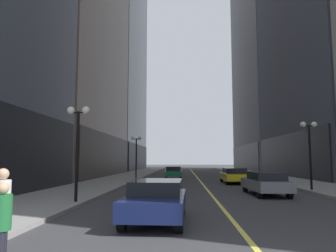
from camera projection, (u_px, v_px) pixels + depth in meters
ground_plane at (197, 177)px, 37.72m from camera, size 200.00×200.00×0.00m
sidewalk_left at (128, 176)px, 38.11m from camera, size 4.50×78.00×0.15m
sidewalk_right at (266, 176)px, 37.35m from camera, size 4.50×78.00×0.15m
lane_centre_stripe at (197, 177)px, 37.72m from camera, size 0.16×70.00×0.01m
building_left_far at (112, 29)px, 66.49m from camera, size 12.02×26.00×59.22m
car_navy at (157, 199)px, 10.29m from camera, size 1.93×4.27×1.32m
car_grey at (265, 182)px, 17.97m from camera, size 1.95×4.67×1.32m
car_yellow at (234, 175)px, 26.96m from camera, size 1.96×4.71×1.32m
car_green at (173, 172)px, 33.85m from camera, size 1.91×4.52×1.32m
pedestrian_in_green_parka at (1, 222)px, 5.48m from camera, size 0.48×0.48×1.60m
pedestrian_in_white_shirt at (1, 205)px, 6.48m from camera, size 0.40×0.40×1.81m
street_lamp_left_near at (78, 132)px, 14.36m from camera, size 1.06×0.36×4.43m
street_lamp_left_far at (136, 148)px, 32.40m from camera, size 1.06×0.36×4.43m
street_lamp_right_mid at (309, 140)px, 20.02m from camera, size 1.06×0.36×4.43m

